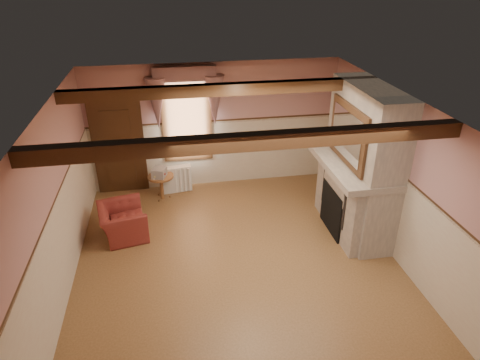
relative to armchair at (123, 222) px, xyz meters
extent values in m
cube|color=brown|center=(1.99, -1.10, -0.31)|extent=(5.50, 6.00, 0.01)
cube|color=silver|center=(1.99, -1.10, 2.49)|extent=(5.50, 6.00, 0.01)
cube|color=tan|center=(1.99, 1.90, 1.09)|extent=(5.50, 0.02, 2.80)
cube|color=tan|center=(1.99, -4.10, 1.09)|extent=(5.50, 0.02, 2.80)
cube|color=tan|center=(-0.76, -1.10, 1.09)|extent=(0.02, 6.00, 2.80)
cube|color=tan|center=(4.74, -1.10, 1.09)|extent=(0.02, 6.00, 2.80)
cube|color=black|center=(3.99, -0.50, 0.14)|extent=(0.20, 0.95, 0.90)
imported|color=maroon|center=(0.00, 0.00, 0.00)|extent=(0.99, 1.08, 0.61)
cylinder|color=brown|center=(0.74, 1.33, -0.03)|extent=(0.73, 0.73, 0.55)
cube|color=#B7AD8C|center=(0.72, 1.29, 0.34)|extent=(0.34, 0.38, 0.20)
cube|color=silver|center=(1.05, 1.60, -0.01)|extent=(0.72, 0.28, 0.60)
imported|color=brown|center=(4.23, -0.47, 1.16)|extent=(0.35, 0.35, 0.09)
cube|color=black|center=(4.23, 0.31, 1.21)|extent=(0.14, 0.24, 0.20)
cylinder|color=gold|center=(4.23, 0.06, 1.25)|extent=(0.11, 0.11, 0.28)
cylinder|color=#AD1C15|center=(4.23, -1.10, 1.19)|extent=(0.06, 0.06, 0.16)
cylinder|color=#C38C22|center=(4.23, -0.98, 1.17)|extent=(0.06, 0.06, 0.12)
cube|color=gray|center=(4.41, -0.50, 1.09)|extent=(0.85, 2.00, 2.80)
cube|color=gray|center=(4.23, -0.50, 1.05)|extent=(1.05, 2.05, 0.12)
cube|color=silver|center=(4.05, -0.50, 1.66)|extent=(0.06, 1.44, 1.04)
cube|color=black|center=(-0.11, 1.84, 0.74)|extent=(1.10, 0.10, 2.10)
cube|color=white|center=(1.39, 1.87, 1.34)|extent=(1.06, 0.08, 2.02)
cube|color=gray|center=(1.39, 1.78, 1.94)|extent=(1.30, 0.14, 1.40)
cube|color=black|center=(1.99, -2.30, 2.39)|extent=(5.50, 0.18, 0.20)
cube|color=black|center=(1.99, 0.10, 2.39)|extent=(5.50, 0.18, 0.20)
camera|label=1|loc=(1.01, -7.04, 4.36)|focal=32.00mm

